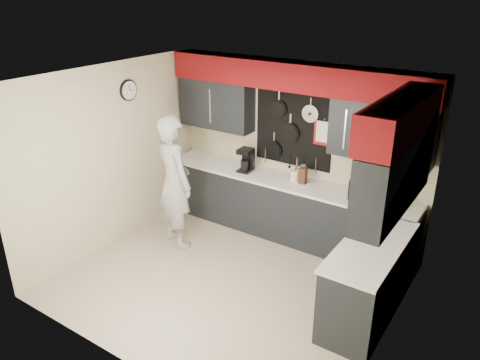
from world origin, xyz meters
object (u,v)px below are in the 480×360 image
Objects in this scene: knife_block at (303,175)px; coffee_maker at (246,159)px; microwave at (371,190)px; person at (174,182)px; utensil_crock at (295,176)px.

knife_block is 0.94m from coffee_maker.
microwave is 1.93m from coffee_maker.
knife_block is at bearing 175.88° from microwave.
person reaches higher than knife_block.
person reaches higher than microwave.
knife_block is 0.12× the size of person.
knife_block is 1.83m from person.
person is at bearing -159.87° from microwave.
knife_block is at bearing -123.25° from person.
coffee_maker is at bearing -96.99° from person.
person is (-1.47, -1.09, -0.06)m from knife_block.
person is at bearing -140.72° from utensil_crock.
microwave is at bearing -1.31° from utensil_crock.
person is (-2.47, -1.07, -0.09)m from microwave.
utensil_crock is 0.82m from coffee_maker.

